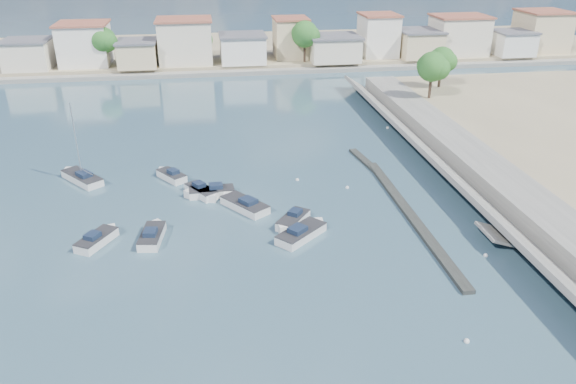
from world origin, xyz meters
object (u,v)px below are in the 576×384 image
object	(u,v)px
motorboat_c	(209,192)
sailboat	(81,177)
motorboat_d	(292,221)
motorboat_a	(243,204)
motorboat_b	(153,235)
motorboat_g	(203,192)
motorboat_h	(303,233)
motorboat_f	(171,176)
motorboat_e	(98,239)

from	to	relation	value
motorboat_c	sailboat	world-z (taller)	sailboat
motorboat_c	motorboat_d	bearing A→B (deg)	-45.40
sailboat	motorboat_a	bearing A→B (deg)	-28.47
motorboat_b	motorboat_g	distance (m)	9.57
motorboat_h	motorboat_f	bearing A→B (deg)	129.38
motorboat_f	sailboat	world-z (taller)	sailboat
motorboat_d	motorboat_g	world-z (taller)	same
motorboat_h	motorboat_e	bearing A→B (deg)	175.13
motorboat_c	motorboat_d	size ratio (longest dim) A/B	1.23
motorboat_f	motorboat_h	xyz separation A→B (m)	(12.22, -14.88, 0.00)
motorboat_c	motorboat_g	bearing A→B (deg)	168.23
motorboat_e	motorboat_h	distance (m)	17.97
motorboat_g	motorboat_h	bearing A→B (deg)	-48.66
motorboat_b	sailboat	world-z (taller)	sailboat
motorboat_g	motorboat_e	bearing A→B (deg)	-137.26
motorboat_b	motorboat_f	bearing A→B (deg)	85.56
motorboat_c	sailboat	xyz separation A→B (m)	(-13.80, 5.92, 0.04)
motorboat_b	motorboat_f	distance (m)	13.41
motorboat_a	motorboat_d	size ratio (longest dim) A/B	1.28
motorboat_c	sailboat	bearing A→B (deg)	156.76
motorboat_b	motorboat_d	world-z (taller)	same
motorboat_a	motorboat_f	distance (m)	11.13
motorboat_d	motorboat_g	xyz separation A→B (m)	(-8.13, 7.70, 0.00)
motorboat_f	sailboat	xyz separation A→B (m)	(-9.67, 0.87, 0.04)
motorboat_b	motorboat_e	bearing A→B (deg)	179.87
motorboat_e	motorboat_g	bearing A→B (deg)	42.74
motorboat_b	motorboat_d	size ratio (longest dim) A/B	1.16
motorboat_a	motorboat_h	xyz separation A→B (m)	(4.86, -6.52, -0.00)
motorboat_a	sailboat	size ratio (longest dim) A/B	0.60
motorboat_h	sailboat	distance (m)	26.96
motorboat_f	motorboat_g	world-z (taller)	same
motorboat_b	motorboat_d	xyz separation A→B (m)	(12.62, 0.76, -0.00)
motorboat_a	motorboat_e	distance (m)	13.97
motorboat_g	motorboat_h	xyz separation A→B (m)	(8.77, -9.97, -0.00)
motorboat_c	motorboat_g	size ratio (longest dim) A/B	1.19
motorboat_d	motorboat_g	bearing A→B (deg)	136.57
motorboat_h	motorboat_d	bearing A→B (deg)	105.71
motorboat_a	motorboat_c	distance (m)	4.62
motorboat_b	sailboat	distance (m)	16.65
motorboat_c	sailboat	distance (m)	15.01
motorboat_c	motorboat_g	xyz separation A→B (m)	(-0.68, 0.14, 0.00)
sailboat	motorboat_e	bearing A→B (deg)	-74.38
motorboat_d	sailboat	xyz separation A→B (m)	(-21.25, 13.48, 0.04)
motorboat_a	motorboat_b	bearing A→B (deg)	-149.17
motorboat_f	motorboat_h	distance (m)	19.26
motorboat_h	motorboat_g	bearing A→B (deg)	131.34
motorboat_a	sailboat	bearing A→B (deg)	151.53
motorboat_b	motorboat_g	xyz separation A→B (m)	(4.48, 8.45, 0.00)
motorboat_d	motorboat_g	distance (m)	11.20
motorboat_a	motorboat_e	world-z (taller)	same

